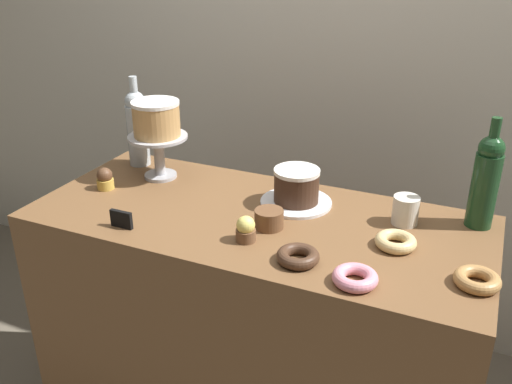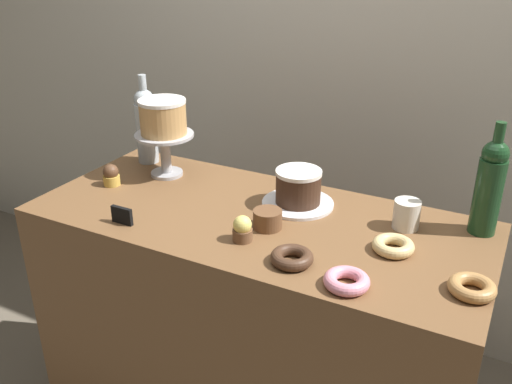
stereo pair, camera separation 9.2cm
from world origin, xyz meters
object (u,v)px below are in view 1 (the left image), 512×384
(cupcake_chocolate, at_px, (105,179))
(cupcake_lemon, at_px, (246,229))
(donut_glazed, at_px, (396,242))
(cookie_stack, at_px, (269,219))
(chocolate_round_cake, at_px, (297,185))
(coffee_cup_ceramic, at_px, (406,210))
(white_layer_cake, at_px, (156,119))
(wine_bottle_clear, at_px, (137,127))
(donut_maple, at_px, (477,280))
(cake_stand_pedestal, at_px, (159,149))
(donut_chocolate, at_px, (298,256))
(price_sign_chalkboard, at_px, (121,219))
(wine_bottle_green, at_px, (486,180))
(donut_pink, at_px, (355,278))

(cupcake_chocolate, bearing_deg, cupcake_lemon, -12.44)
(donut_glazed, distance_m, cookie_stack, 0.36)
(chocolate_round_cake, distance_m, donut_glazed, 0.37)
(chocolate_round_cake, height_order, coffee_cup_ceramic, chocolate_round_cake)
(white_layer_cake, height_order, cookie_stack, white_layer_cake)
(wine_bottle_clear, bearing_deg, donut_maple, -15.45)
(cupcake_lemon, distance_m, cookie_stack, 0.10)
(cake_stand_pedestal, bearing_deg, wine_bottle_clear, 151.17)
(cupcake_lemon, bearing_deg, wine_bottle_clear, 148.98)
(cake_stand_pedestal, relative_size, chocolate_round_cake, 1.42)
(cupcake_chocolate, distance_m, cookie_stack, 0.60)
(chocolate_round_cake, bearing_deg, donut_chocolate, -68.92)
(donut_maple, xyz_separation_m, price_sign_chalkboard, (-0.96, -0.10, 0.01))
(wine_bottle_clear, height_order, donut_chocolate, wine_bottle_clear)
(cookie_stack, xyz_separation_m, price_sign_chalkboard, (-0.39, -0.17, -0.00))
(cake_stand_pedestal, relative_size, donut_maple, 1.81)
(donut_maple, bearing_deg, chocolate_round_cake, 155.98)
(donut_maple, bearing_deg, wine_bottle_clear, 164.55)
(donut_chocolate, relative_size, price_sign_chalkboard, 1.60)
(wine_bottle_clear, relative_size, cupcake_lemon, 4.38)
(donut_chocolate, bearing_deg, cupcake_chocolate, 167.02)
(wine_bottle_green, height_order, donut_maple, wine_bottle_green)
(cupcake_lemon, xyz_separation_m, cookie_stack, (0.03, 0.10, -0.01))
(donut_glazed, relative_size, coffee_cup_ceramic, 1.32)
(donut_maple, bearing_deg, wine_bottle_green, 93.65)
(cupcake_chocolate, distance_m, price_sign_chalkboard, 0.29)
(chocolate_round_cake, relative_size, coffee_cup_ceramic, 1.68)
(donut_glazed, bearing_deg, wine_bottle_clear, 167.10)
(cupcake_lemon, xyz_separation_m, coffee_cup_ceramic, (0.38, 0.28, 0.01))
(wine_bottle_green, xyz_separation_m, wine_bottle_clear, (-1.18, 0.00, 0.00))
(wine_bottle_green, distance_m, donut_maple, 0.35)
(cake_stand_pedestal, distance_m, wine_bottle_clear, 0.16)
(chocolate_round_cake, bearing_deg, donut_pink, -51.54)
(cake_stand_pedestal, distance_m, cookie_stack, 0.53)
(chocolate_round_cake, relative_size, wine_bottle_clear, 0.44)
(chocolate_round_cake, relative_size, cupcake_chocolate, 1.92)
(chocolate_round_cake, height_order, donut_pink, chocolate_round_cake)
(donut_chocolate, xyz_separation_m, cookie_stack, (-0.14, 0.14, 0.01))
(cupcake_chocolate, xyz_separation_m, coffee_cup_ceramic, (0.95, 0.15, 0.01))
(white_layer_cake, bearing_deg, donut_maple, -13.56)
(donut_pink, distance_m, price_sign_chalkboard, 0.69)
(donut_maple, bearing_deg, donut_chocolate, -170.37)
(donut_glazed, bearing_deg, wine_bottle_green, 48.88)
(cupcake_chocolate, height_order, donut_glazed, cupcake_chocolate)
(wine_bottle_clear, bearing_deg, donut_pink, -25.44)
(wine_bottle_clear, distance_m, cupcake_chocolate, 0.26)
(donut_chocolate, bearing_deg, white_layer_cake, 152.45)
(white_layer_cake, relative_size, wine_bottle_green, 0.49)
(white_layer_cake, height_order, chocolate_round_cake, white_layer_cake)
(wine_bottle_green, bearing_deg, donut_pink, -119.62)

